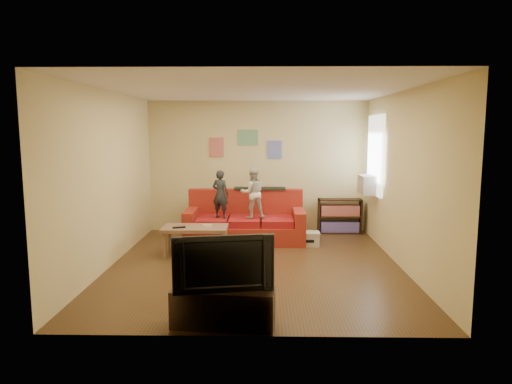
{
  "coord_description": "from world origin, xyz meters",
  "views": [
    {
      "loc": [
        0.14,
        -6.94,
        2.1
      ],
      "look_at": [
        0.0,
        0.8,
        1.05
      ],
      "focal_mm": 32.0,
      "sensor_mm": 36.0,
      "label": 1
    }
  ],
  "objects_px": {
    "child_b": "(253,193)",
    "bookshelf": "(340,218)",
    "file_box": "(309,239)",
    "tv_stand": "(223,307)",
    "television": "(223,261)",
    "sofa": "(245,223)",
    "child_a": "(220,194)",
    "coffee_table": "(195,231)"
  },
  "relations": [
    {
      "from": "sofa",
      "to": "child_a",
      "type": "bearing_deg",
      "value": -158.69
    },
    {
      "from": "bookshelf",
      "to": "file_box",
      "type": "distance_m",
      "value": 1.31
    },
    {
      "from": "file_box",
      "to": "tv_stand",
      "type": "relative_size",
      "value": 0.34
    },
    {
      "from": "child_a",
      "to": "file_box",
      "type": "height_order",
      "value": "child_a"
    },
    {
      "from": "child_b",
      "to": "file_box",
      "type": "xyz_separation_m",
      "value": [
        1.04,
        -0.22,
        -0.81
      ]
    },
    {
      "from": "bookshelf",
      "to": "tv_stand",
      "type": "distance_m",
      "value": 4.97
    },
    {
      "from": "coffee_table",
      "to": "bookshelf",
      "type": "bearing_deg",
      "value": 32.42
    },
    {
      "from": "sofa",
      "to": "television",
      "type": "distance_m",
      "value": 3.9
    },
    {
      "from": "sofa",
      "to": "child_a",
      "type": "distance_m",
      "value": 0.76
    },
    {
      "from": "coffee_table",
      "to": "television",
      "type": "distance_m",
      "value": 2.93
    },
    {
      "from": "child_a",
      "to": "file_box",
      "type": "distance_m",
      "value": 1.83
    },
    {
      "from": "child_a",
      "to": "bookshelf",
      "type": "bearing_deg",
      "value": -137.8
    },
    {
      "from": "child_b",
      "to": "file_box",
      "type": "height_order",
      "value": "child_b"
    },
    {
      "from": "bookshelf",
      "to": "file_box",
      "type": "relative_size",
      "value": 2.37
    },
    {
      "from": "child_a",
      "to": "tv_stand",
      "type": "xyz_separation_m",
      "value": [
        0.38,
        -3.7,
        -0.71
      ]
    },
    {
      "from": "sofa",
      "to": "tv_stand",
      "type": "bearing_deg",
      "value": -91.11
    },
    {
      "from": "television",
      "to": "coffee_table",
      "type": "bearing_deg",
      "value": 94.65
    },
    {
      "from": "television",
      "to": "sofa",
      "type": "bearing_deg",
      "value": 79.09
    },
    {
      "from": "tv_stand",
      "to": "television",
      "type": "height_order",
      "value": "television"
    },
    {
      "from": "child_b",
      "to": "file_box",
      "type": "relative_size",
      "value": 2.54
    },
    {
      "from": "sofa",
      "to": "child_b",
      "type": "distance_m",
      "value": 0.66
    },
    {
      "from": "child_b",
      "to": "coffee_table",
      "type": "relative_size",
      "value": 0.87
    },
    {
      "from": "television",
      "to": "file_box",
      "type": "bearing_deg",
      "value": 60.26
    },
    {
      "from": "sofa",
      "to": "file_box",
      "type": "distance_m",
      "value": 1.27
    },
    {
      "from": "child_a",
      "to": "coffee_table",
      "type": "distance_m",
      "value": 1.07
    },
    {
      "from": "coffee_table",
      "to": "bookshelf",
      "type": "height_order",
      "value": "bookshelf"
    },
    {
      "from": "tv_stand",
      "to": "sofa",
      "type": "bearing_deg",
      "value": 94.13
    },
    {
      "from": "tv_stand",
      "to": "bookshelf",
      "type": "bearing_deg",
      "value": 71.61
    },
    {
      "from": "child_a",
      "to": "bookshelf",
      "type": "xyz_separation_m",
      "value": [
        2.37,
        0.85,
        -0.6
      ]
    },
    {
      "from": "child_b",
      "to": "bookshelf",
      "type": "bearing_deg",
      "value": -168.05
    },
    {
      "from": "child_a",
      "to": "television",
      "type": "xyz_separation_m",
      "value": [
        0.38,
        -3.7,
        -0.2
      ]
    },
    {
      "from": "coffee_table",
      "to": "tv_stand",
      "type": "distance_m",
      "value": 2.92
    },
    {
      "from": "tv_stand",
      "to": "television",
      "type": "bearing_deg",
      "value": 5.24
    },
    {
      "from": "sofa",
      "to": "coffee_table",
      "type": "height_order",
      "value": "sofa"
    },
    {
      "from": "child_a",
      "to": "tv_stand",
      "type": "relative_size",
      "value": 0.82
    },
    {
      "from": "sofa",
      "to": "child_b",
      "type": "bearing_deg",
      "value": -50.07
    },
    {
      "from": "file_box",
      "to": "television",
      "type": "height_order",
      "value": "television"
    },
    {
      "from": "coffee_table",
      "to": "file_box",
      "type": "distance_m",
      "value": 2.11
    },
    {
      "from": "coffee_table",
      "to": "file_box",
      "type": "bearing_deg",
      "value": 18.19
    },
    {
      "from": "child_b",
      "to": "television",
      "type": "height_order",
      "value": "child_b"
    },
    {
      "from": "child_a",
      "to": "coffee_table",
      "type": "relative_size",
      "value": 0.83
    },
    {
      "from": "tv_stand",
      "to": "child_a",
      "type": "bearing_deg",
      "value": 101.06
    }
  ]
}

